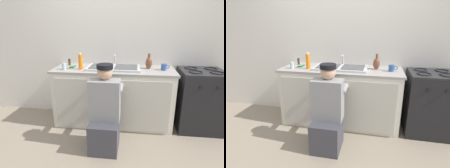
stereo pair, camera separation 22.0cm
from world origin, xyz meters
The scene contains 13 objects.
ground_plane centered at (0.00, 0.00, 0.00)m, with size 12.00×12.00×0.00m, color gray.
back_wall centered at (0.00, 0.65, 1.25)m, with size 6.00×0.10×2.50m, color silver.
counter_cabinet centered at (0.00, 0.29, 0.44)m, with size 1.80×0.62×0.87m.
countertop centered at (0.00, 0.30, 0.89)m, with size 1.84×0.62×0.03m, color #9E9993.
sink_double_basin centered at (0.00, 0.30, 0.92)m, with size 0.80×0.44×0.19m.
stove_range centered at (1.30, 0.30, 0.46)m, with size 0.63×0.62×0.93m.
plumber_person centered at (-0.03, -0.37, 0.46)m, with size 0.42×0.61×1.10m.
soap_bottle_orange centered at (-0.49, 0.20, 1.02)m, with size 0.06×0.06×0.25m.
cell_phone centered at (-0.66, 0.34, 0.91)m, with size 0.07×0.14×0.01m.
spice_bottle_pepper centered at (-0.75, 0.45, 0.96)m, with size 0.04×0.04×0.10m.
water_glass centered at (-0.73, 0.15, 0.95)m, with size 0.06×0.06×0.10m.
vase_decorative centered at (0.53, 0.38, 0.99)m, with size 0.10×0.10×0.23m.
coffee_mug centered at (0.75, 0.30, 0.95)m, with size 0.13×0.08×0.09m.
Camera 1 is at (0.32, -2.46, 1.57)m, focal length 30.00 mm.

